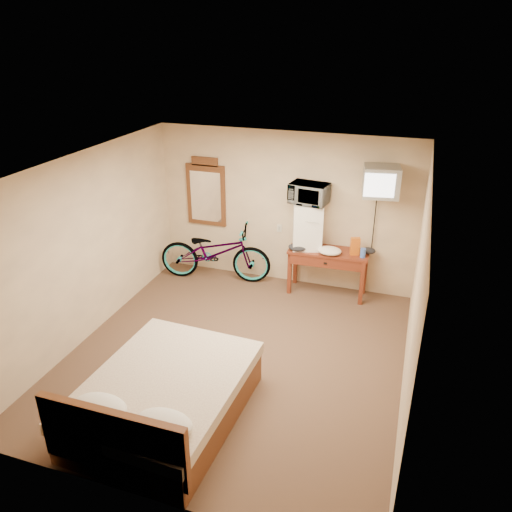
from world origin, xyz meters
name	(u,v)px	position (x,y,z in m)	size (l,w,h in m)	color
room	(234,269)	(0.00, 0.00, 1.25)	(4.60, 4.64, 2.50)	#4E3427
desk	(328,259)	(0.79, 2.00, 0.62)	(1.25, 0.52, 0.75)	maroon
mini_fridge	(307,226)	(0.43, 2.06, 1.11)	(0.54, 0.53, 0.72)	white
microwave	(309,193)	(0.43, 2.06, 1.63)	(0.56, 0.38, 0.31)	white
snack_bag	(355,246)	(1.19, 2.01, 0.89)	(0.14, 0.08, 0.27)	#D05D12
blue_cup	(363,253)	(1.32, 1.95, 0.82)	(0.08, 0.08, 0.14)	#3F68D7
cloth_cream	(330,251)	(0.83, 1.90, 0.81)	(0.36, 0.28, 0.11)	white
cloth_dark_a	(297,247)	(0.33, 1.88, 0.80)	(0.29, 0.21, 0.11)	black
cloth_dark_b	(369,251)	(1.39, 2.12, 0.80)	(0.20, 0.17, 0.09)	black
crt_television	(381,181)	(1.47, 2.02, 1.92)	(0.56, 0.62, 0.44)	black
wall_mirror	(206,193)	(-1.35, 2.27, 1.40)	(0.68, 0.04, 1.16)	#5D2E1A
bicycle	(215,252)	(-1.09, 1.95, 0.49)	(0.66, 1.87, 0.98)	black
bed	(162,400)	(-0.32, -1.37, 0.29)	(1.60, 2.07, 0.90)	#5D2E1A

